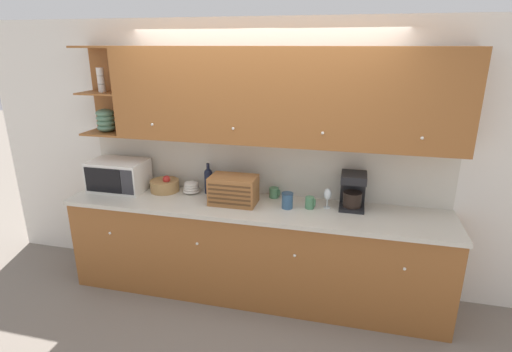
# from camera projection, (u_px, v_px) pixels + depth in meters

# --- Properties ---
(ground_plane) EXTENTS (24.00, 24.00, 0.00)m
(ground_plane) POSITION_uv_depth(u_px,v_px,m) (261.00, 274.00, 4.31)
(ground_plane) COLOR slate
(wall_back) EXTENTS (5.96, 0.06, 2.60)m
(wall_back) POSITION_uv_depth(u_px,v_px,m) (262.00, 158.00, 3.93)
(wall_back) COLOR white
(wall_back) RESTS_ON ground_plane
(counter_unit) EXTENTS (3.58, 0.67, 0.94)m
(counter_unit) POSITION_uv_depth(u_px,v_px,m) (254.00, 250.00, 3.87)
(counter_unit) COLOR #935628
(counter_unit) RESTS_ON ground_plane
(backsplash_panel) EXTENTS (3.56, 0.01, 0.56)m
(backsplash_panel) POSITION_uv_depth(u_px,v_px,m) (261.00, 166.00, 3.92)
(backsplash_panel) COLOR beige
(backsplash_panel) RESTS_ON counter_unit
(upper_cabinets) EXTENTS (3.56, 0.34, 0.85)m
(upper_cabinets) POSITION_uv_depth(u_px,v_px,m) (275.00, 97.00, 3.52)
(upper_cabinets) COLOR #935628
(upper_cabinets) RESTS_ON backsplash_panel
(microwave) EXTENTS (0.56, 0.37, 0.31)m
(microwave) POSITION_uv_depth(u_px,v_px,m) (119.00, 175.00, 4.07)
(microwave) COLOR silver
(microwave) RESTS_ON counter_unit
(fruit_basket) EXTENTS (0.29, 0.29, 0.18)m
(fruit_basket) POSITION_uv_depth(u_px,v_px,m) (165.00, 185.00, 4.06)
(fruit_basket) COLOR #A87F4C
(fruit_basket) RESTS_ON counter_unit
(bowl_stack_on_counter) EXTENTS (0.17, 0.17, 0.12)m
(bowl_stack_on_counter) POSITION_uv_depth(u_px,v_px,m) (191.00, 188.00, 4.01)
(bowl_stack_on_counter) COLOR silver
(bowl_stack_on_counter) RESTS_ON counter_unit
(wine_bottle) EXTENTS (0.08, 0.08, 0.31)m
(wine_bottle) POSITION_uv_depth(u_px,v_px,m) (208.00, 180.00, 3.97)
(wine_bottle) COLOR black
(wine_bottle) RESTS_ON counter_unit
(bread_box) EXTENTS (0.43, 0.28, 0.26)m
(bread_box) POSITION_uv_depth(u_px,v_px,m) (234.00, 190.00, 3.72)
(bread_box) COLOR #996033
(bread_box) RESTS_ON counter_unit
(mug) EXTENTS (0.10, 0.09, 0.10)m
(mug) POSITION_uv_depth(u_px,v_px,m) (274.00, 193.00, 3.89)
(mug) COLOR #4C845B
(mug) RESTS_ON counter_unit
(storage_canister) EXTENTS (0.11, 0.11, 0.15)m
(storage_canister) POSITION_uv_depth(u_px,v_px,m) (287.00, 200.00, 3.63)
(storage_canister) COLOR #33567A
(storage_canister) RESTS_ON counter_unit
(mug_blue_second) EXTENTS (0.09, 0.08, 0.11)m
(mug_blue_second) POSITION_uv_depth(u_px,v_px,m) (310.00, 203.00, 3.63)
(mug_blue_second) COLOR #4C845B
(mug_blue_second) RESTS_ON counter_unit
(wine_glass) EXTENTS (0.07, 0.07, 0.19)m
(wine_glass) POSITION_uv_depth(u_px,v_px,m) (328.00, 195.00, 3.62)
(wine_glass) COLOR silver
(wine_glass) RESTS_ON counter_unit
(coffee_maker) EXTENTS (0.22, 0.25, 0.33)m
(coffee_maker) POSITION_uv_depth(u_px,v_px,m) (353.00, 190.00, 3.61)
(coffee_maker) COLOR black
(coffee_maker) RESTS_ON counter_unit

